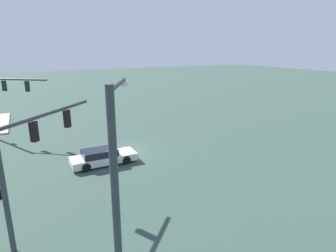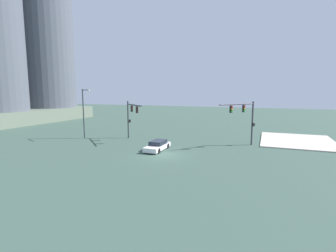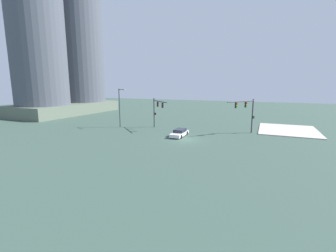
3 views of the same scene
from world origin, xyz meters
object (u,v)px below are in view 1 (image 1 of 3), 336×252
Objects in this scene: traffic_signal_opposite_side at (3,96)px; sedan_car_approaching at (103,157)px; traffic_signal_near_corner at (30,150)px; streetlamp_curved_arm at (118,211)px.

sedan_car_approaching is (-6.50, 10.17, -3.72)m from traffic_signal_opposite_side.
traffic_signal_opposite_side is (1.60, -16.79, 0.17)m from traffic_signal_near_corner.
traffic_signal_near_corner is 7.69m from streetlamp_curved_arm.
traffic_signal_opposite_side is at bearing 122.20° from sedan_car_approaching.
traffic_signal_near_corner is 1.22× the size of sedan_car_approaching.
streetlamp_curved_arm is 14.97m from sedan_car_approaching.
traffic_signal_near_corner is at bearing 40.32° from streetlamp_curved_arm.
sedan_car_approaching is at bearing 14.27° from streetlamp_curved_arm.
traffic_signal_near_corner is 0.98× the size of traffic_signal_opposite_side.
streetlamp_curved_arm reaches higher than sedan_car_approaching.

